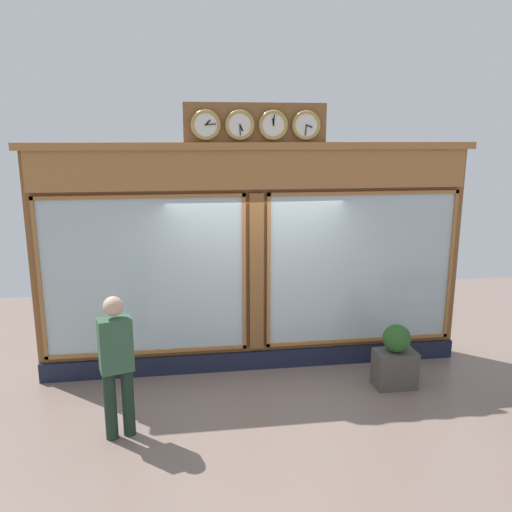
# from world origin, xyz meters

# --- Properties ---
(ground_plane) EXTENTS (14.00, 14.00, 0.00)m
(ground_plane) POSITION_xyz_m (0.00, 2.80, 0.00)
(ground_plane) COLOR #7A665B
(shop_facade) EXTENTS (6.29, 0.42, 3.83)m
(shop_facade) POSITION_xyz_m (0.00, -0.12, 1.68)
(shop_facade) COLOR brown
(shop_facade) RESTS_ON ground_plane
(pedestrian) EXTENTS (0.41, 0.31, 1.69)m
(pedestrian) POSITION_xyz_m (1.80, 1.56, 0.93)
(pedestrian) COLOR #1C2F21
(pedestrian) RESTS_ON ground_plane
(planter_box) EXTENTS (0.56, 0.36, 0.52)m
(planter_box) POSITION_xyz_m (-1.82, 0.83, 0.26)
(planter_box) COLOR #4C4742
(planter_box) RESTS_ON ground_plane
(planter_shrub) EXTENTS (0.38, 0.38, 0.38)m
(planter_shrub) POSITION_xyz_m (-1.82, 0.83, 0.71)
(planter_shrub) COLOR #285623
(planter_shrub) RESTS_ON planter_box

